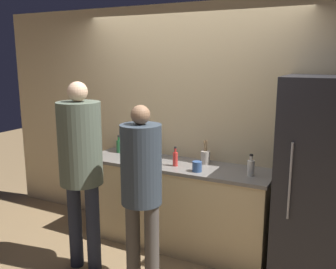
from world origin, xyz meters
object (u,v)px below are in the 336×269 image
at_px(refrigerator, 323,184).
at_px(person_center, 141,181).
at_px(fruit_bowl, 143,149).
at_px(bottle_red, 175,158).
at_px(utensil_crock, 205,157).
at_px(person_left, 81,158).
at_px(bottle_green, 119,146).
at_px(cup_blue, 197,167).
at_px(bottle_clear, 251,167).

xyz_separation_m(refrigerator, person_center, (-1.39, -0.79, 0.05)).
bearing_deg(fruit_bowl, bottle_red, -25.68).
height_order(refrigerator, utensil_crock, refrigerator).
relative_size(person_left, fruit_bowl, 6.92).
relative_size(refrigerator, bottle_green, 9.08).
bearing_deg(bottle_green, utensil_crock, 1.27).
distance_m(person_center, fruit_bowl, 1.16).
bearing_deg(utensil_crock, cup_blue, -84.17).
height_order(person_center, cup_blue, person_center).
bearing_deg(fruit_bowl, utensil_crock, -3.46).
distance_m(person_center, cup_blue, 0.70).
relative_size(person_center, bottle_red, 8.05).
distance_m(refrigerator, bottle_red, 1.42).
bearing_deg(refrigerator, cup_blue, -173.67).
xyz_separation_m(fruit_bowl, bottle_green, (-0.28, -0.07, 0.02)).
relative_size(fruit_bowl, bottle_clear, 1.24).
distance_m(fruit_bowl, cup_blue, 0.90).
xyz_separation_m(utensil_crock, bottle_green, (-1.08, -0.02, 0.01)).
bearing_deg(bottle_green, bottle_clear, -5.60).
relative_size(refrigerator, person_center, 1.14).
bearing_deg(bottle_red, refrigerator, 2.05).
xyz_separation_m(bottle_green, cup_blue, (1.11, -0.27, -0.03)).
distance_m(bottle_red, bottle_clear, 0.78).
relative_size(person_center, fruit_bowl, 6.26).
bearing_deg(person_center, cup_blue, 69.82).
distance_m(person_left, bottle_red, 0.98).
distance_m(bottle_red, cup_blue, 0.29).
bearing_deg(refrigerator, person_center, -150.47).
bearing_deg(bottle_green, cup_blue, -13.63).
distance_m(person_center, utensil_crock, 0.98).
bearing_deg(bottle_green, refrigerator, -3.62).
bearing_deg(utensil_crock, fruit_bowl, 176.54).
relative_size(bottle_red, cup_blue, 2.01).
relative_size(refrigerator, person_left, 1.03).
height_order(bottle_red, bottle_green, bottle_green).
bearing_deg(bottle_red, bottle_clear, 2.57).
relative_size(refrigerator, cup_blue, 18.40).
height_order(bottle_red, cup_blue, bottle_red).
xyz_separation_m(person_left, cup_blue, (0.88, 0.68, -0.15)).
xyz_separation_m(person_center, utensil_crock, (0.21, 0.95, 0.01)).
distance_m(person_left, bottle_clear, 1.60).
xyz_separation_m(refrigerator, bottle_clear, (-0.64, -0.02, 0.07)).
bearing_deg(person_left, fruit_bowl, 87.11).
distance_m(refrigerator, bottle_green, 2.26).
height_order(person_left, utensil_crock, person_left).
bearing_deg(bottle_green, person_left, -76.36).
distance_m(person_center, bottle_red, 0.74).
xyz_separation_m(bottle_red, cup_blue, (0.28, -0.08, -0.03)).
height_order(bottle_green, bottle_clear, bottle_clear).
height_order(refrigerator, person_left, refrigerator).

